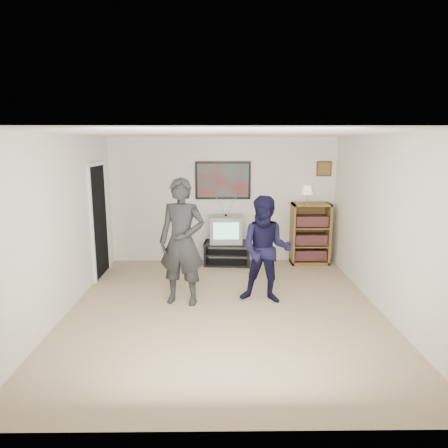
{
  "coord_description": "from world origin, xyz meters",
  "views": [
    {
      "loc": [
        -0.07,
        -5.44,
        2.38
      ],
      "look_at": [
        0.0,
        0.6,
        1.15
      ],
      "focal_mm": 32.0,
      "sensor_mm": 36.0,
      "label": 1
    }
  ],
  "objects_px": {
    "crt_television": "(226,229)",
    "bookshelf": "(310,234)",
    "media_stand": "(227,253)",
    "person_tall": "(182,242)",
    "person_short": "(266,250)"
  },
  "relations": [
    {
      "from": "crt_television",
      "to": "bookshelf",
      "type": "distance_m",
      "value": 1.68
    },
    {
      "from": "media_stand",
      "to": "person_tall",
      "type": "xyz_separation_m",
      "value": [
        -0.71,
        -1.95,
        0.72
      ]
    },
    {
      "from": "person_tall",
      "to": "person_short",
      "type": "xyz_separation_m",
      "value": [
        1.25,
        0.03,
        -0.14
      ]
    },
    {
      "from": "bookshelf",
      "to": "person_tall",
      "type": "height_order",
      "value": "person_tall"
    },
    {
      "from": "bookshelf",
      "to": "person_short",
      "type": "xyz_separation_m",
      "value": [
        -1.11,
        -1.97,
        0.2
      ]
    },
    {
      "from": "crt_television",
      "to": "bookshelf",
      "type": "height_order",
      "value": "bookshelf"
    },
    {
      "from": "media_stand",
      "to": "bookshelf",
      "type": "bearing_deg",
      "value": 7.01
    },
    {
      "from": "crt_television",
      "to": "person_tall",
      "type": "height_order",
      "value": "person_tall"
    },
    {
      "from": "bookshelf",
      "to": "person_short",
      "type": "bearing_deg",
      "value": -119.43
    },
    {
      "from": "bookshelf",
      "to": "media_stand",
      "type": "bearing_deg",
      "value": -178.26
    },
    {
      "from": "person_short",
      "to": "crt_television",
      "type": "bearing_deg",
      "value": 118.76
    },
    {
      "from": "media_stand",
      "to": "bookshelf",
      "type": "xyz_separation_m",
      "value": [
        1.65,
        0.05,
        0.38
      ]
    },
    {
      "from": "crt_television",
      "to": "person_tall",
      "type": "bearing_deg",
      "value": -109.48
    },
    {
      "from": "person_short",
      "to": "person_tall",
      "type": "bearing_deg",
      "value": -166.11
    },
    {
      "from": "bookshelf",
      "to": "person_tall",
      "type": "bearing_deg",
      "value": -139.67
    }
  ]
}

